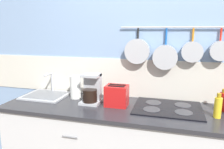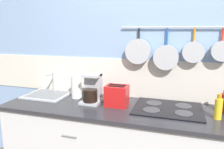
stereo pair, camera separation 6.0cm
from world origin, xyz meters
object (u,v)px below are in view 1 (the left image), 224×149
at_px(paper_towel_roll, 75,87).
at_px(coffee_maker, 92,91).
at_px(bottle_hot_sauce, 223,101).
at_px(toaster, 117,96).
at_px(bottle_sesame_oil, 218,107).

height_order(paper_towel_roll, coffee_maker, coffee_maker).
bearing_deg(bottle_hot_sauce, toaster, -172.60).
bearing_deg(paper_towel_roll, bottle_hot_sauce, 0.42).
distance_m(paper_towel_roll, bottle_sesame_oil, 1.36).
bearing_deg(toaster, paper_towel_roll, 166.70).
bearing_deg(toaster, bottle_sesame_oil, -4.05).
height_order(toaster, bottle_hot_sauce, same).
bearing_deg(coffee_maker, paper_towel_roll, 157.47).
bearing_deg(bottle_hot_sauce, paper_towel_roll, -179.58).
distance_m(bottle_sesame_oil, bottle_hot_sauce, 0.20).
bearing_deg(paper_towel_roll, coffee_maker, -22.53).
relative_size(coffee_maker, bottle_sesame_oil, 1.38).
relative_size(toaster, bottle_sesame_oil, 1.08).
bearing_deg(coffee_maker, bottle_sesame_oil, -4.32).
xyz_separation_m(coffee_maker, toaster, (0.26, -0.02, -0.02)).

